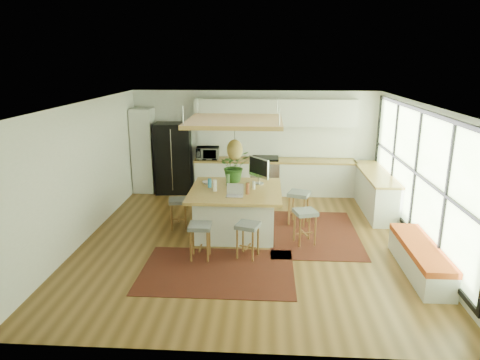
# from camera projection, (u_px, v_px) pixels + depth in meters

# --- Properties ---
(floor) EXTENTS (7.00, 7.00, 0.00)m
(floor) POSITION_uv_depth(u_px,v_px,m) (248.00, 240.00, 8.74)
(floor) COLOR #503617
(floor) RESTS_ON ground
(ceiling) EXTENTS (7.00, 7.00, 0.00)m
(ceiling) POSITION_uv_depth(u_px,v_px,m) (249.00, 104.00, 8.02)
(ceiling) COLOR white
(ceiling) RESTS_ON ground
(wall_back) EXTENTS (6.50, 0.00, 6.50)m
(wall_back) POSITION_uv_depth(u_px,v_px,m) (254.00, 141.00, 11.74)
(wall_back) COLOR silver
(wall_back) RESTS_ON ground
(wall_front) EXTENTS (6.50, 0.00, 6.50)m
(wall_front) POSITION_uv_depth(u_px,v_px,m) (236.00, 252.00, 5.01)
(wall_front) COLOR silver
(wall_front) RESTS_ON ground
(wall_left) EXTENTS (0.00, 7.00, 7.00)m
(wall_left) POSITION_uv_depth(u_px,v_px,m) (84.00, 172.00, 8.58)
(wall_left) COLOR silver
(wall_left) RESTS_ON ground
(wall_right) EXTENTS (0.00, 7.00, 7.00)m
(wall_right) POSITION_uv_depth(u_px,v_px,m) (421.00, 177.00, 8.18)
(wall_right) COLOR silver
(wall_right) RESTS_ON ground
(window_wall) EXTENTS (0.10, 6.20, 2.60)m
(window_wall) POSITION_uv_depth(u_px,v_px,m) (420.00, 175.00, 8.17)
(window_wall) COLOR black
(window_wall) RESTS_ON wall_right
(pantry) EXTENTS (0.55, 0.60, 2.25)m
(pantry) POSITION_uv_depth(u_px,v_px,m) (144.00, 151.00, 11.67)
(pantry) COLOR beige
(pantry) RESTS_ON floor
(back_counter_base) EXTENTS (4.20, 0.60, 0.88)m
(back_counter_base) POSITION_uv_depth(u_px,v_px,m) (274.00, 177.00, 11.65)
(back_counter_base) COLOR beige
(back_counter_base) RESTS_ON floor
(back_counter_top) EXTENTS (4.24, 0.64, 0.05)m
(back_counter_top) POSITION_uv_depth(u_px,v_px,m) (275.00, 161.00, 11.52)
(back_counter_top) COLOR olive
(back_counter_top) RESTS_ON back_counter_base
(backsplash) EXTENTS (4.20, 0.02, 0.80)m
(backsplash) POSITION_uv_depth(u_px,v_px,m) (275.00, 142.00, 11.69)
(backsplash) COLOR white
(backsplash) RESTS_ON wall_back
(upper_cabinets) EXTENTS (4.20, 0.34, 0.70)m
(upper_cabinets) POSITION_uv_depth(u_px,v_px,m) (276.00, 113.00, 11.32)
(upper_cabinets) COLOR beige
(upper_cabinets) RESTS_ON wall_back
(range) EXTENTS (0.76, 0.62, 1.00)m
(range) POSITION_uv_depth(u_px,v_px,m) (265.00, 175.00, 11.65)
(range) COLOR #A5A5AA
(range) RESTS_ON floor
(right_counter_base) EXTENTS (0.60, 2.50, 0.88)m
(right_counter_base) POSITION_uv_depth(u_px,v_px,m) (375.00, 192.00, 10.37)
(right_counter_base) COLOR beige
(right_counter_base) RESTS_ON floor
(right_counter_top) EXTENTS (0.64, 2.54, 0.05)m
(right_counter_top) POSITION_uv_depth(u_px,v_px,m) (377.00, 173.00, 10.25)
(right_counter_top) COLOR olive
(right_counter_top) RESTS_ON right_counter_base
(window_bench) EXTENTS (0.52, 2.00, 0.50)m
(window_bench) POSITION_uv_depth(u_px,v_px,m) (420.00, 259.00, 7.34)
(window_bench) COLOR beige
(window_bench) RESTS_ON floor
(ceiling_panel) EXTENTS (1.86, 1.86, 0.80)m
(ceiling_panel) POSITION_uv_depth(u_px,v_px,m) (235.00, 135.00, 8.59)
(ceiling_panel) COLOR olive
(ceiling_panel) RESTS_ON ceiling
(rug_near) EXTENTS (2.60, 1.80, 0.01)m
(rug_near) POSITION_uv_depth(u_px,v_px,m) (217.00, 271.00, 7.44)
(rug_near) COLOR black
(rug_near) RESTS_ON floor
(rug_right) EXTENTS (1.80, 2.60, 0.01)m
(rug_right) POSITION_uv_depth(u_px,v_px,m) (313.00, 233.00, 9.06)
(rug_right) COLOR black
(rug_right) RESTS_ON floor
(fridge) EXTENTS (0.98, 0.80, 1.87)m
(fridge) POSITION_uv_depth(u_px,v_px,m) (174.00, 158.00, 11.66)
(fridge) COLOR black
(fridge) RESTS_ON floor
(island) EXTENTS (1.85, 1.85, 0.93)m
(island) POSITION_uv_depth(u_px,v_px,m) (236.00, 211.00, 9.01)
(island) COLOR olive
(island) RESTS_ON floor
(stool_near_left) EXTENTS (0.40, 0.40, 0.66)m
(stool_near_left) POSITION_uv_depth(u_px,v_px,m) (200.00, 240.00, 7.82)
(stool_near_left) COLOR #505558
(stool_near_left) RESTS_ON floor
(stool_near_right) EXTENTS (0.49, 0.49, 0.66)m
(stool_near_right) POSITION_uv_depth(u_px,v_px,m) (248.00, 239.00, 7.88)
(stool_near_right) COLOR #505558
(stool_near_right) RESTS_ON floor
(stool_right_front) EXTENTS (0.50, 0.50, 0.69)m
(stool_right_front) POSITION_uv_depth(u_px,v_px,m) (305.00, 226.00, 8.47)
(stool_right_front) COLOR #505558
(stool_right_front) RESTS_ON floor
(stool_right_back) EXTENTS (0.55, 0.55, 0.73)m
(stool_right_back) POSITION_uv_depth(u_px,v_px,m) (299.00, 208.00, 9.49)
(stool_right_back) COLOR #505558
(stool_right_back) RESTS_ON floor
(stool_left_side) EXTENTS (0.45, 0.45, 0.65)m
(stool_left_side) POSITION_uv_depth(u_px,v_px,m) (178.00, 212.00, 9.26)
(stool_left_side) COLOR #505558
(stool_left_side) RESTS_ON floor
(laptop) EXTENTS (0.34, 0.36, 0.25)m
(laptop) POSITION_uv_depth(u_px,v_px,m) (235.00, 191.00, 8.40)
(laptop) COLOR #A5A5AA
(laptop) RESTS_ON island
(monitor) EXTENTS (0.58, 0.61, 0.58)m
(monitor) POSITION_uv_depth(u_px,v_px,m) (259.00, 172.00, 9.22)
(monitor) COLOR #A5A5AA
(monitor) RESTS_ON island
(microwave) EXTENTS (0.61, 0.36, 0.40)m
(microwave) POSITION_uv_depth(u_px,v_px,m) (208.00, 152.00, 11.54)
(microwave) COLOR #A5A5AA
(microwave) RESTS_ON back_counter_top
(island_plant) EXTENTS (0.81, 0.85, 0.54)m
(island_plant) POSITION_uv_depth(u_px,v_px,m) (235.00, 169.00, 9.39)
(island_plant) COLOR #1E4C19
(island_plant) RESTS_ON island
(island_bowl) EXTENTS (0.26, 0.26, 0.05)m
(island_bowl) POSITION_uv_depth(u_px,v_px,m) (207.00, 183.00, 9.26)
(island_bowl) COLOR silver
(island_bowl) RESTS_ON island
(island_bottle_0) EXTENTS (0.07, 0.07, 0.19)m
(island_bottle_0) POSITION_uv_depth(u_px,v_px,m) (210.00, 183.00, 8.99)
(island_bottle_0) COLOR #2F86BF
(island_bottle_0) RESTS_ON island
(island_bottle_1) EXTENTS (0.07, 0.07, 0.19)m
(island_bottle_1) POSITION_uv_depth(u_px,v_px,m) (215.00, 187.00, 8.74)
(island_bottle_1) COLOR white
(island_bottle_1) RESTS_ON island
(island_bottle_2) EXTENTS (0.07, 0.07, 0.19)m
(island_bottle_2) POSITION_uv_depth(u_px,v_px,m) (247.00, 189.00, 8.56)
(island_bottle_2) COLOR brown
(island_bottle_2) RESTS_ON island
(island_bottle_3) EXTENTS (0.07, 0.07, 0.19)m
(island_bottle_3) POSITION_uv_depth(u_px,v_px,m) (253.00, 184.00, 8.89)
(island_bottle_3) COLOR silver
(island_bottle_3) RESTS_ON island
(island_bottle_4) EXTENTS (0.07, 0.07, 0.19)m
(island_bottle_4) POSITION_uv_depth(u_px,v_px,m) (227.00, 181.00, 9.12)
(island_bottle_4) COLOR #507647
(island_bottle_4) RESTS_ON island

